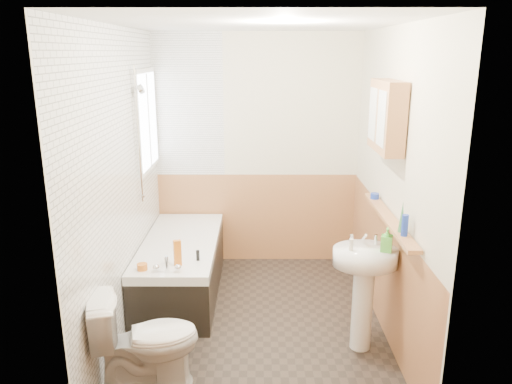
% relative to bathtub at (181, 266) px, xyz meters
% --- Properties ---
extents(floor, '(2.80, 2.80, 0.00)m').
position_rel_bathtub_xyz_m(floor, '(0.73, -0.56, -0.29)').
color(floor, black).
rests_on(floor, ground).
extents(ceiling, '(2.80, 2.80, 0.00)m').
position_rel_bathtub_xyz_m(ceiling, '(0.73, -0.56, 2.21)').
color(ceiling, white).
rests_on(ceiling, ground).
extents(wall_back, '(2.20, 0.02, 2.50)m').
position_rel_bathtub_xyz_m(wall_back, '(0.73, 0.85, 0.96)').
color(wall_back, beige).
rests_on(wall_back, ground).
extents(wall_front, '(2.20, 0.02, 2.50)m').
position_rel_bathtub_xyz_m(wall_front, '(0.73, -1.97, 0.96)').
color(wall_front, beige).
rests_on(wall_front, ground).
extents(wall_left, '(0.02, 2.80, 2.50)m').
position_rel_bathtub_xyz_m(wall_left, '(-0.38, -0.56, 0.96)').
color(wall_left, beige).
rests_on(wall_left, ground).
extents(wall_right, '(0.02, 2.80, 2.50)m').
position_rel_bathtub_xyz_m(wall_right, '(1.84, -0.56, 0.96)').
color(wall_right, beige).
rests_on(wall_right, ground).
extents(wainscot_right, '(0.01, 2.80, 1.00)m').
position_rel_bathtub_xyz_m(wainscot_right, '(1.82, -0.56, 0.21)').
color(wainscot_right, '#B67A4A').
rests_on(wainscot_right, wall_right).
extents(wainscot_front, '(2.20, 0.01, 1.00)m').
position_rel_bathtub_xyz_m(wainscot_front, '(0.73, -1.94, 0.21)').
color(wainscot_front, '#B67A4A').
rests_on(wainscot_front, wall_front).
extents(wainscot_back, '(2.20, 0.01, 1.00)m').
position_rel_bathtub_xyz_m(wainscot_back, '(0.73, 0.83, 0.21)').
color(wainscot_back, '#B67A4A').
rests_on(wainscot_back, wall_back).
extents(tile_cladding_left, '(0.01, 2.80, 2.50)m').
position_rel_bathtub_xyz_m(tile_cladding_left, '(-0.36, -0.56, 0.96)').
color(tile_cladding_left, white).
rests_on(tile_cladding_left, wall_left).
extents(tile_return_back, '(0.75, 0.01, 1.50)m').
position_rel_bathtub_xyz_m(tile_return_back, '(0.00, 0.83, 1.46)').
color(tile_return_back, white).
rests_on(tile_return_back, wall_back).
extents(window, '(0.03, 0.79, 0.99)m').
position_rel_bathtub_xyz_m(window, '(-0.33, 0.39, 1.36)').
color(window, white).
rests_on(window, wall_left).
extents(bathtub, '(0.70, 1.62, 0.69)m').
position_rel_bathtub_xyz_m(bathtub, '(0.00, 0.00, 0.00)').
color(bathtub, black).
rests_on(bathtub, floor).
extents(shower_riser, '(0.11, 0.08, 1.22)m').
position_rel_bathtub_xyz_m(shower_riser, '(-0.31, -0.08, 1.39)').
color(shower_riser, silver).
rests_on(shower_riser, wall_left).
extents(toilet, '(0.82, 0.59, 0.72)m').
position_rel_bathtub_xyz_m(toilet, '(-0.03, -1.43, 0.07)').
color(toilet, white).
rests_on(toilet, floor).
extents(sink, '(0.50, 0.40, 0.96)m').
position_rel_bathtub_xyz_m(sink, '(1.57, -0.94, 0.32)').
color(sink, white).
rests_on(sink, floor).
extents(pine_shelf, '(0.10, 1.35, 0.03)m').
position_rel_bathtub_xyz_m(pine_shelf, '(1.77, -0.79, 0.75)').
color(pine_shelf, '#B67A4A').
rests_on(pine_shelf, wall_right).
extents(medicine_cabinet, '(0.15, 0.61, 0.55)m').
position_rel_bathtub_xyz_m(medicine_cabinet, '(1.74, -0.60, 1.53)').
color(medicine_cabinet, '#B67A4A').
rests_on(medicine_cabinet, wall_right).
extents(foam_can, '(0.05, 0.05, 0.15)m').
position_rel_bathtub_xyz_m(foam_can, '(1.77, -1.20, 0.85)').
color(foam_can, '#19339E').
rests_on(foam_can, pine_shelf).
extents(green_bottle, '(0.06, 0.06, 0.23)m').
position_rel_bathtub_xyz_m(green_bottle, '(1.77, -1.12, 0.88)').
color(green_bottle, '#388447').
rests_on(green_bottle, pine_shelf).
extents(black_jar, '(0.10, 0.10, 0.05)m').
position_rel_bathtub_xyz_m(black_jar, '(1.77, -0.28, 0.79)').
color(black_jar, '#19339E').
rests_on(black_jar, pine_shelf).
extents(soap_bottle, '(0.14, 0.20, 0.08)m').
position_rel_bathtub_xyz_m(soap_bottle, '(1.71, -0.98, 0.61)').
color(soap_bottle, '#59C647').
rests_on(soap_bottle, sink).
extents(clear_bottle, '(0.03, 0.03, 0.09)m').
position_rel_bathtub_xyz_m(clear_bottle, '(1.45, -0.97, 0.61)').
color(clear_bottle, silver).
rests_on(clear_bottle, sink).
extents(blue_gel, '(0.07, 0.06, 0.23)m').
position_rel_bathtub_xyz_m(blue_gel, '(0.07, -0.58, 0.38)').
color(blue_gel, orange).
rests_on(blue_gel, bathtub).
extents(cream_jar, '(0.09, 0.09, 0.05)m').
position_rel_bathtub_xyz_m(cream_jar, '(-0.21, -0.67, 0.29)').
color(cream_jar, orange).
rests_on(cream_jar, bathtub).
extents(orange_bottle, '(0.04, 0.04, 0.09)m').
position_rel_bathtub_xyz_m(orange_bottle, '(0.23, -0.47, 0.31)').
color(orange_bottle, black).
rests_on(orange_bottle, bathtub).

